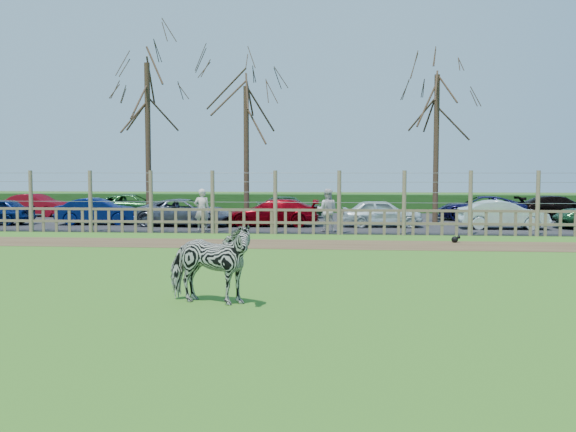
# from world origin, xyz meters

# --- Properties ---
(ground) EXTENTS (120.00, 120.00, 0.00)m
(ground) POSITION_xyz_m (0.00, 0.00, 0.00)
(ground) COLOR #53933A
(ground) RESTS_ON ground
(dirt_strip) EXTENTS (34.00, 2.80, 0.01)m
(dirt_strip) POSITION_xyz_m (0.00, 4.50, 0.01)
(dirt_strip) COLOR brown
(dirt_strip) RESTS_ON ground
(asphalt) EXTENTS (44.00, 13.00, 0.04)m
(asphalt) POSITION_xyz_m (0.00, 14.50, 0.02)
(asphalt) COLOR #232326
(asphalt) RESTS_ON ground
(hedge) EXTENTS (46.00, 2.00, 1.10)m
(hedge) POSITION_xyz_m (0.00, 21.50, 0.55)
(hedge) COLOR #1E4716
(hedge) RESTS_ON ground
(fence) EXTENTS (30.16, 0.16, 2.50)m
(fence) POSITION_xyz_m (0.00, 8.00, 0.80)
(fence) COLOR brown
(fence) RESTS_ON ground
(tree_left) EXTENTS (4.80, 4.80, 7.88)m
(tree_left) POSITION_xyz_m (-6.50, 12.50, 5.62)
(tree_left) COLOR #3D2B1E
(tree_left) RESTS_ON ground
(tree_mid) EXTENTS (4.80, 4.80, 6.83)m
(tree_mid) POSITION_xyz_m (-2.00, 13.50, 4.87)
(tree_mid) COLOR #3D2B1E
(tree_mid) RESTS_ON ground
(tree_right) EXTENTS (4.80, 4.80, 7.35)m
(tree_right) POSITION_xyz_m (7.00, 14.00, 5.24)
(tree_right) COLOR #3D2B1E
(tree_right) RESTS_ON ground
(zebra) EXTENTS (1.94, 1.20, 1.52)m
(zebra) POSITION_xyz_m (0.25, -5.36, 0.76)
(zebra) COLOR gray
(zebra) RESTS_ON ground
(visitor_a) EXTENTS (0.68, 0.50, 1.72)m
(visitor_a) POSITION_xyz_m (-3.04, 8.45, 0.90)
(visitor_a) COLOR beige
(visitor_a) RESTS_ON asphalt
(visitor_b) EXTENTS (0.91, 0.75, 1.72)m
(visitor_b) POSITION_xyz_m (2.01, 8.75, 0.90)
(visitor_b) COLOR silver
(visitor_b) RESTS_ON asphalt
(crow) EXTENTS (0.31, 0.23, 0.25)m
(crow) POSITION_xyz_m (6.53, 5.46, 0.12)
(crow) COLOR black
(crow) RESTS_ON ground
(car_1) EXTENTS (3.78, 1.73, 1.20)m
(car_1) POSITION_xyz_m (-8.52, 11.34, 0.64)
(car_1) COLOR #071451
(car_1) RESTS_ON asphalt
(car_2) EXTENTS (4.50, 2.42, 1.20)m
(car_2) POSITION_xyz_m (-4.34, 10.93, 0.64)
(car_2) COLOR slate
(car_2) RESTS_ON asphalt
(car_3) EXTENTS (4.20, 1.84, 1.20)m
(car_3) POSITION_xyz_m (-0.48, 11.16, 0.64)
(car_3) COLOR maroon
(car_3) RESTS_ON asphalt
(car_4) EXTENTS (3.56, 1.53, 1.20)m
(car_4) POSITION_xyz_m (4.34, 11.22, 0.64)
(car_4) COLOR silver
(car_4) RESTS_ON asphalt
(car_5) EXTENTS (3.64, 1.27, 1.20)m
(car_5) POSITION_xyz_m (9.36, 10.66, 0.64)
(car_5) COLOR silver
(car_5) RESTS_ON asphalt
(car_7) EXTENTS (3.77, 1.70, 1.20)m
(car_7) POSITION_xyz_m (-13.93, 16.25, 0.64)
(car_7) COLOR maroon
(car_7) RESTS_ON asphalt
(car_8) EXTENTS (4.51, 2.46, 1.20)m
(car_8) POSITION_xyz_m (-8.54, 16.16, 0.64)
(car_8) COLOR #1E5222
(car_8) RESTS_ON asphalt
(car_10) EXTENTS (3.65, 1.77, 1.20)m
(car_10) POSITION_xyz_m (-0.19, 16.28, 0.64)
(car_10) COLOR #205028
(car_10) RESTS_ON asphalt
(car_12) EXTENTS (4.45, 2.31, 1.20)m
(car_12) POSITION_xyz_m (9.43, 15.63, 0.64)
(car_12) COLOR #141343
(car_12) RESTS_ON asphalt
(car_13) EXTENTS (4.15, 1.73, 1.20)m
(car_13) POSITION_xyz_m (13.40, 16.13, 0.64)
(car_13) COLOR black
(car_13) RESTS_ON asphalt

